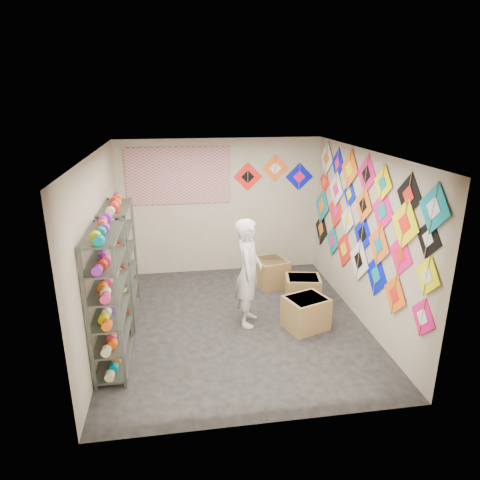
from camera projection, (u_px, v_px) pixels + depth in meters
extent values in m
plane|color=black|center=(237.00, 323.00, 6.87)|extent=(4.50, 4.50, 0.00)
plane|color=tan|center=(220.00, 207.00, 8.55)|extent=(4.00, 0.00, 4.00)
plane|color=tan|center=(268.00, 315.00, 4.33)|extent=(4.00, 0.00, 4.00)
plane|color=tan|center=(99.00, 250.00, 6.15)|extent=(0.00, 4.50, 4.50)
plane|color=tan|center=(362.00, 237.00, 6.72)|extent=(0.00, 4.50, 4.50)
plane|color=#686157|center=(236.00, 153.00, 6.01)|extent=(4.50, 4.50, 0.00)
cube|color=#4C5147|center=(110.00, 301.00, 5.52)|extent=(0.40, 1.10, 1.90)
cube|color=#4C5147|center=(121.00, 264.00, 6.73)|extent=(0.40, 1.10, 1.90)
cylinder|color=#F1296C|center=(103.00, 312.00, 5.04)|extent=(0.12, 0.10, 0.12)
cylinder|color=#FF5A0F|center=(106.00, 304.00, 5.22)|extent=(0.12, 0.10, 0.12)
cylinder|color=#FFF000|center=(108.00, 298.00, 5.40)|extent=(0.12, 0.10, 0.12)
cylinder|color=#F1E4D0|center=(110.00, 291.00, 5.58)|extent=(0.12, 0.10, 0.12)
cylinder|color=red|center=(112.00, 285.00, 5.76)|extent=(0.12, 0.10, 0.12)
cylinder|color=purple|center=(114.00, 279.00, 5.94)|extent=(0.12, 0.10, 0.12)
cylinder|color=beige|center=(117.00, 270.00, 6.25)|extent=(0.12, 0.10, 0.12)
cylinder|color=#00889B|center=(118.00, 265.00, 6.43)|extent=(0.12, 0.10, 0.12)
cylinder|color=#F1296C|center=(120.00, 260.00, 6.61)|extent=(0.12, 0.10, 0.12)
cylinder|color=#FF5A0F|center=(121.00, 256.00, 6.79)|extent=(0.12, 0.10, 0.12)
cylinder|color=#FFF000|center=(122.00, 252.00, 6.97)|extent=(0.12, 0.10, 0.12)
cylinder|color=#F1E4D0|center=(123.00, 248.00, 7.15)|extent=(0.12, 0.10, 0.12)
cube|color=#F0116C|center=(423.00, 317.00, 5.11)|extent=(0.03, 0.52, 0.52)
cube|color=orange|center=(395.00, 295.00, 5.73)|extent=(0.01, 0.58, 0.58)
cube|color=#0412D0|center=(376.00, 275.00, 6.27)|extent=(0.02, 0.67, 0.67)
cube|color=white|center=(359.00, 260.00, 6.81)|extent=(0.01, 0.71, 0.71)
cube|color=red|center=(344.00, 249.00, 7.44)|extent=(0.03, 0.67, 0.67)
cube|color=#088496|center=(332.00, 241.00, 7.95)|extent=(0.01, 0.58, 0.58)
cube|color=black|center=(321.00, 229.00, 8.58)|extent=(0.03, 0.70, 0.70)
cube|color=#FFF109|center=(428.00, 276.00, 4.94)|extent=(0.02, 0.50, 0.50)
cube|color=#F0116C|center=(400.00, 255.00, 5.56)|extent=(0.01, 0.59, 0.59)
cube|color=orange|center=(379.00, 245.00, 6.11)|extent=(0.01, 0.64, 0.64)
cube|color=#0412D0|center=(363.00, 234.00, 6.67)|extent=(0.04, 0.65, 0.65)
cube|color=white|center=(347.00, 220.00, 7.20)|extent=(0.03, 0.53, 0.53)
cube|color=red|center=(336.00, 211.00, 7.75)|extent=(0.04, 0.69, 0.69)
cube|color=#088496|center=(322.00, 205.00, 8.41)|extent=(0.04, 0.72, 0.72)
cube|color=black|center=(429.00, 238.00, 4.92)|extent=(0.02, 0.51, 0.51)
cube|color=#FFF109|center=(405.00, 224.00, 5.38)|extent=(0.02, 0.67, 0.67)
cube|color=#F0116C|center=(383.00, 211.00, 5.99)|extent=(0.03, 0.64, 0.64)
cube|color=orange|center=(363.00, 205.00, 6.55)|extent=(0.02, 0.60, 0.60)
cube|color=#0412D0|center=(350.00, 194.00, 7.10)|extent=(0.01, 0.51, 0.51)
cube|color=white|center=(336.00, 189.00, 7.63)|extent=(0.01, 0.64, 0.64)
cube|color=red|center=(325.00, 182.00, 8.26)|extent=(0.02, 0.50, 0.50)
cube|color=#088496|center=(434.00, 208.00, 4.75)|extent=(0.03, 0.61, 0.61)
cube|color=black|center=(409.00, 195.00, 5.29)|extent=(0.03, 0.60, 0.60)
cube|color=#FFF109|center=(383.00, 183.00, 5.90)|extent=(0.02, 0.53, 0.53)
cube|color=#F0116C|center=(367.00, 174.00, 6.43)|extent=(0.03, 0.64, 0.64)
cube|color=orange|center=(350.00, 169.00, 7.00)|extent=(0.03, 0.67, 0.67)
cube|color=#0412D0|center=(338.00, 163.00, 7.54)|extent=(0.03, 0.58, 0.57)
cube|color=white|center=(327.00, 158.00, 8.03)|extent=(0.02, 0.64, 0.64)
cube|color=red|center=(248.00, 177.00, 8.42)|extent=(0.58, 0.02, 0.58)
cube|color=orange|center=(275.00, 168.00, 8.45)|extent=(0.55, 0.02, 0.55)
cube|color=#0412D0|center=(299.00, 177.00, 8.58)|extent=(0.57, 0.02, 0.57)
cube|color=#814596|center=(179.00, 176.00, 8.20)|extent=(2.00, 0.01, 1.10)
imported|color=silver|center=(249.00, 273.00, 6.62)|extent=(0.85, 0.75, 1.73)
cube|color=olive|center=(306.00, 313.00, 6.65)|extent=(0.75, 0.69, 0.51)
cube|color=olive|center=(303.00, 290.00, 7.48)|extent=(0.66, 0.58, 0.48)
cube|color=olive|center=(271.00, 272.00, 8.17)|extent=(0.67, 0.71, 0.52)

